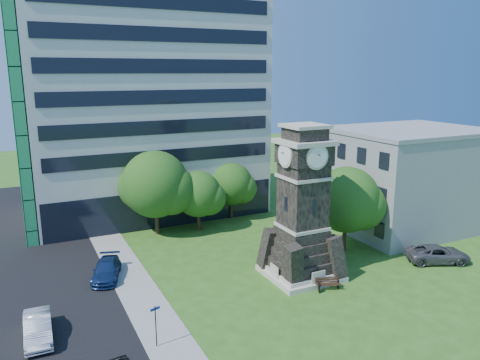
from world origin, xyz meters
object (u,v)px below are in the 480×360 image
car_street_mid (38,328)px  park_bench (328,283)px  clock_tower (302,213)px  car_east_lot (438,254)px  street_sign (156,322)px  car_street_north (107,270)px

car_street_mid → park_bench: size_ratio=2.48×
clock_tower → car_east_lot: bearing=-13.2°
clock_tower → street_sign: 14.54m
car_street_mid → park_bench: 20.21m
car_street_mid → car_street_north: car_street_mid is taller
park_bench → street_sign: size_ratio=0.69×
car_street_north → park_bench: bearing=-14.6°
car_street_mid → clock_tower: bearing=3.8°
clock_tower → car_east_lot: 13.28m
car_street_north → car_east_lot: bearing=-1.3°
clock_tower → car_street_north: clock_tower is taller
car_street_mid → car_street_north: bearing=54.2°
car_street_mid → park_bench: bearing=-4.8°
car_street_mid → car_east_lot: size_ratio=0.85×
clock_tower → car_street_mid: size_ratio=2.71×
clock_tower → car_street_mid: clock_tower is taller
clock_tower → street_sign: size_ratio=4.61×
car_street_north → car_east_lot: car_east_lot is taller
clock_tower → park_bench: 5.67m
car_east_lot → car_street_north: bearing=94.9°
clock_tower → car_street_mid: (-19.57, -0.68, -4.54)m
car_street_mid → street_sign: (6.30, -4.02, 0.92)m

